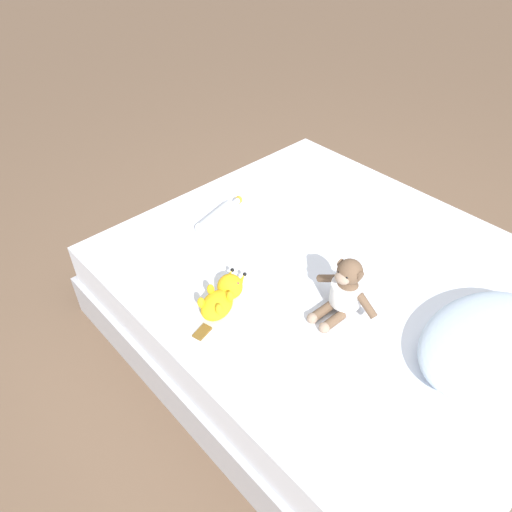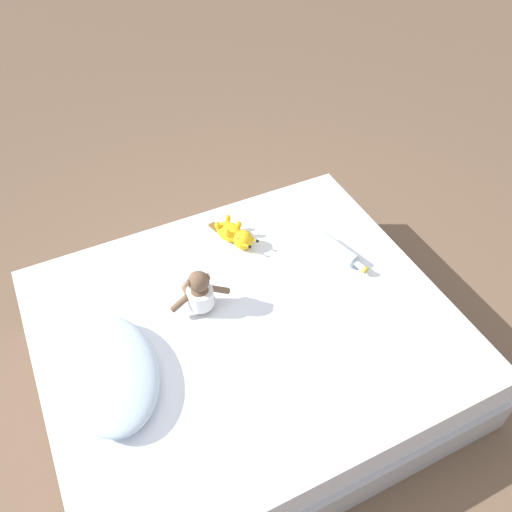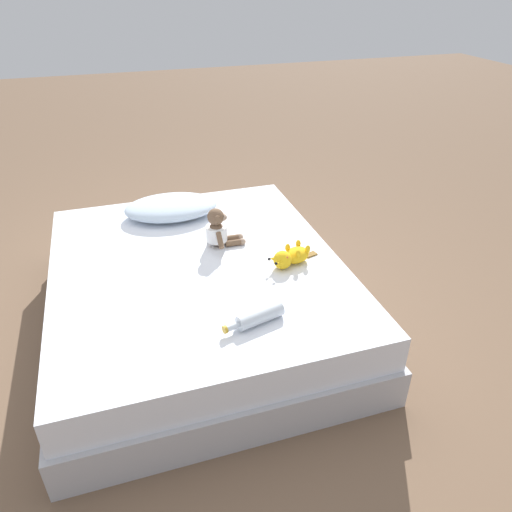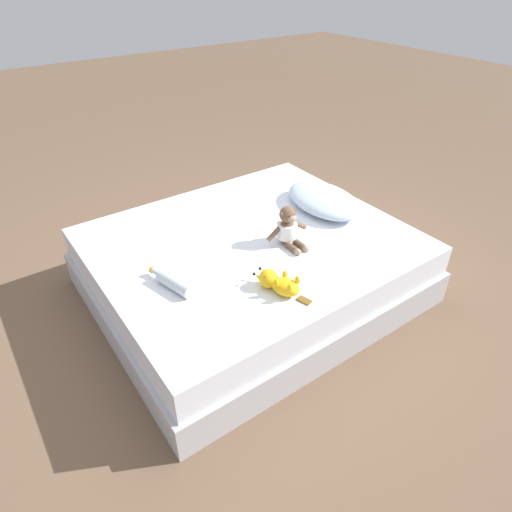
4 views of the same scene
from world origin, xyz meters
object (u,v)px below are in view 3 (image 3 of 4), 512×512
at_px(bed, 199,293).
at_px(glass_bottle, 258,316).
at_px(pillow, 171,207).
at_px(plush_yellow_creature, 291,257).
at_px(plush_monkey, 218,231).

relative_size(bed, glass_bottle, 6.14).
height_order(bed, pillow, pillow).
bearing_deg(pillow, glass_bottle, -80.58).
height_order(plush_yellow_creature, glass_bottle, plush_yellow_creature).
height_order(bed, glass_bottle, glass_bottle).
bearing_deg(glass_bottle, bed, 105.67).
relative_size(bed, pillow, 3.01).
xyz_separation_m(bed, glass_bottle, (0.17, -0.60, 0.24)).
bearing_deg(pillow, plush_yellow_creature, -56.52).
height_order(pillow, glass_bottle, pillow).
distance_m(pillow, plush_yellow_creature, 0.95).
bearing_deg(bed, plush_monkey, 42.41).
relative_size(bed, plush_monkey, 6.52).
relative_size(plush_yellow_creature, glass_bottle, 1.06).
distance_m(bed, glass_bottle, 0.67).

